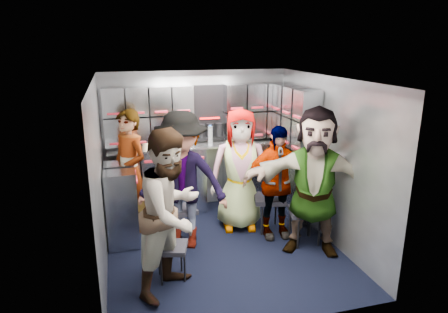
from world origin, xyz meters
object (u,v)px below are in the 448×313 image
object	(u,v)px
attendant_arc_a	(172,212)
attendant_arc_c	(240,170)
attendant_standing	(130,172)
attendant_arc_e	(314,181)
attendant_arc_d	(276,182)
jump_seat_center	(236,195)
jump_seat_mid_left	(181,212)
jump_seat_mid_right	(270,201)
jump_seat_near_left	(171,249)
attendant_arc_b	(182,181)
jump_seat_near_right	(305,213)

from	to	relation	value
attendant_arc_a	attendant_arc_c	bearing A→B (deg)	2.36
attendant_arc_a	attendant_standing	bearing A→B (deg)	57.17
attendant_arc_e	attendant_arc_c	bearing A→B (deg)	155.33
attendant_arc_a	attendant_arc_d	size ratio (longest dim) A/B	1.15
attendant_arc_d	attendant_arc_e	size ratio (longest dim) A/B	0.83
jump_seat_center	attendant_arc_a	bearing A→B (deg)	-128.33
attendant_arc_d	jump_seat_center	bearing A→B (deg)	126.36
jump_seat_mid_left	attendant_arc_d	xyz separation A→B (m)	(1.21, -0.24, 0.37)
jump_seat_center	attendant_arc_c	size ratio (longest dim) A/B	0.27
jump_seat_mid_right	jump_seat_near_left	bearing A→B (deg)	-150.47
attendant_standing	attendant_arc_a	xyz separation A→B (m)	(0.34, -1.53, 0.03)
jump_seat_near_left	attendant_arc_b	xyz separation A→B (m)	(0.26, 0.71, 0.51)
attendant_arc_b	attendant_standing	bearing A→B (deg)	154.41
jump_seat_mid_right	jump_seat_near_right	xyz separation A→B (m)	(0.30, -0.48, -0.02)
jump_seat_mid_left	attendant_arc_d	distance (m)	1.28
jump_seat_near_left	attendant_standing	world-z (taller)	attendant_standing
attendant_arc_a	jump_seat_center	bearing A→B (deg)	6.27
jump_seat_center	attendant_standing	size ratio (longest dim) A/B	0.27
jump_seat_mid_left	attendant_arc_e	size ratio (longest dim) A/B	0.24
jump_seat_near_right	attendant_arc_e	size ratio (longest dim) A/B	0.26
jump_seat_mid_left	attendant_arc_e	xyz separation A→B (m)	(1.50, -0.71, 0.52)
jump_seat_near_left	attendant_standing	distance (m)	1.47
jump_seat_mid_left	jump_seat_center	size ratio (longest dim) A/B	0.96
jump_seat_mid_right	attendant_standing	world-z (taller)	attendant_standing
attendant_arc_a	jump_seat_near_left	bearing A→B (deg)	44.61
jump_seat_mid_right	attendant_arc_b	xyz separation A→B (m)	(-1.21, -0.12, 0.44)
attendant_arc_a	jump_seat_near_right	bearing A→B (deg)	-28.52
attendant_arc_c	attendant_arc_e	xyz separation A→B (m)	(0.66, -0.86, 0.07)
jump_seat_near_right	attendant_arc_c	distance (m)	1.04
attendant_standing	attendant_arc_a	bearing A→B (deg)	-20.87
jump_seat_near_left	attendant_arc_e	bearing A→B (deg)	5.64
jump_seat_center	attendant_arc_e	distance (m)	1.33
jump_seat_near_right	jump_seat_mid_right	bearing A→B (deg)	121.92
attendant_arc_c	jump_seat_near_right	bearing A→B (deg)	-34.74
jump_seat_near_right	attendant_standing	xyz separation A→B (m)	(-2.10, 0.99, 0.42)
attendant_standing	attendant_arc_b	world-z (taller)	attendant_arc_b
jump_seat_mid_left	jump_seat_near_left	bearing A→B (deg)	-106.19
jump_seat_center	attendant_arc_e	world-z (taller)	attendant_arc_e
attendant_standing	attendant_arc_d	bearing A→B (deg)	35.38
attendant_arc_e	attendant_arc_b	bearing A→B (deg)	-171.77
attendant_standing	attendant_arc_c	size ratio (longest dim) A/B	1.00
attendant_standing	attendant_arc_e	distance (m)	2.41
attendant_arc_d	attendant_arc_e	bearing A→B (deg)	-54.50
attendant_standing	jump_seat_mid_right	bearing A→B (deg)	40.51
attendant_standing	attendant_arc_c	world-z (taller)	attendant_standing
jump_seat_mid_left	attendant_arc_e	world-z (taller)	attendant_arc_e
attendant_arc_b	attendant_arc_d	bearing A→B (deg)	18.48
jump_seat_center	jump_seat_mid_right	world-z (taller)	jump_seat_mid_right
jump_seat_center	attendant_arc_d	bearing A→B (deg)	-57.23
jump_seat_mid_left	attendant_standing	xyz separation A→B (m)	(-0.60, 0.46, 0.46)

